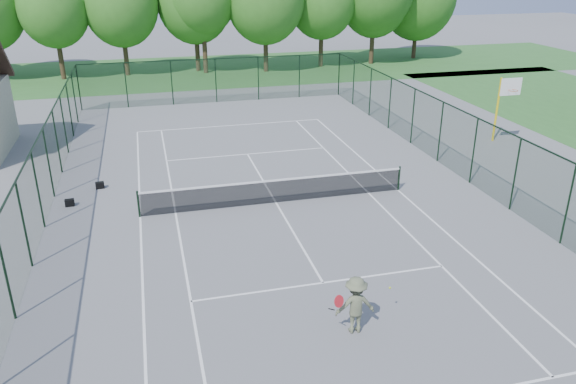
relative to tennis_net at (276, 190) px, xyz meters
name	(u,v)px	position (x,y,z in m)	size (l,w,h in m)	color
ground	(276,203)	(0.00, 0.00, -0.58)	(140.00, 140.00, 0.00)	slate
grass_far	(199,71)	(0.00, 30.00, -0.57)	(80.00, 16.00, 0.01)	#377331
court_lines	(276,203)	(0.00, 0.00, -0.57)	(11.05, 23.85, 0.01)	white
tennis_net	(276,190)	(0.00, 0.00, 0.00)	(11.08, 0.08, 1.10)	black
fence_enclosure	(276,168)	(0.00, 0.00, 0.98)	(18.05, 36.05, 3.02)	#16371C
tree_line_far	(194,0)	(0.00, 30.00, 5.42)	(39.40, 6.40, 9.70)	#42301E
basketball_goal	(505,97)	(13.61, 4.77, 1.99)	(1.20, 1.43, 3.65)	yellow
sports_bag_a	(70,203)	(-8.26, 1.80, -0.43)	(0.36, 0.22, 0.29)	black
sports_bag_b	(100,185)	(-7.15, 3.47, -0.43)	(0.37, 0.22, 0.29)	black
tennis_player	(355,305)	(0.08, -8.93, 0.26)	(2.07, 0.83, 1.66)	#5F664A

